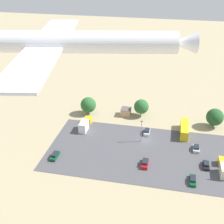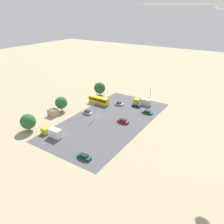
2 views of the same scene
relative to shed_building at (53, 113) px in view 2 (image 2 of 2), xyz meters
The scene contains 18 objects.
ground_plane 18.88m from the shed_building, 120.40° to the left, with size 400.00×400.00×0.00m, color tan.
parking_lot_surface 25.06m from the shed_building, 112.39° to the left, with size 59.58×30.80×0.08m.
shed_building is the anchor object (origin of this frame).
bus 23.49m from the shed_building, 157.43° to the left, with size 2.64×10.63×3.36m.
parked_car_0 38.59m from the shed_building, 136.78° to the left, with size 1.76×4.22×1.45m.
parked_car_1 41.76m from the shed_building, 125.43° to the left, with size 1.71×4.70×1.44m.
parked_car_2 31.23m from the shed_building, 110.01° to the left, with size 1.83×4.73×1.65m.
parked_car_3 35.31m from the shed_building, 62.11° to the left, with size 1.72×4.69×1.51m.
parked_car_4 31.46m from the shed_building, 144.31° to the left, with size 1.93×4.13×1.53m.
parked_car_5 14.97m from the shed_building, 128.41° to the left, with size 1.87×4.31×1.63m.
parked_truck_0 43.08m from the shed_building, 139.65° to the left, with size 2.41×8.68×2.95m.
parked_truck_1 17.83m from the shed_building, 45.93° to the left, with size 2.47×8.93×3.32m.
tree_near_shed 32.10m from the shed_building, behind, with size 6.07×6.07×6.97m.
tree_apron_mid 6.27m from the shed_building, behind, with size 5.51×5.51×6.74m.
tree_apron_far 14.54m from the shed_building, ahead, with size 5.89×5.89×6.75m.
light_pole_lot_centre 19.01m from the shed_building, 114.66° to the left, with size 0.90×0.28×7.70m.
light_pole_lot_edge 46.57m from the shed_building, 139.59° to the left, with size 0.90×0.28×7.80m.
airplane 73.79m from the shed_building, 88.32° to the left, with size 41.75×35.54×9.20m.
Camera 2 is at (67.93, 52.58, 42.56)m, focal length 35.00 mm.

